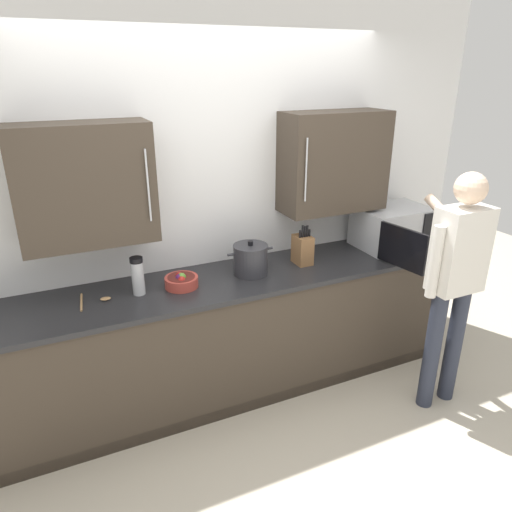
% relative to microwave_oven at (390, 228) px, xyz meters
% --- Properties ---
extents(ground_plane, '(9.81, 9.81, 0.00)m').
position_rel_microwave_oven_xyz_m(ground_plane, '(-1.36, -0.94, -1.07)').
color(ground_plane, '#B7AD99').
extents(back_wall_tiled, '(4.30, 0.44, 2.88)m').
position_rel_microwave_oven_xyz_m(back_wall_tiled, '(-1.36, 0.28, 0.41)').
color(back_wall_tiled, white).
rests_on(back_wall_tiled, ground_plane).
extents(counter_unit, '(3.55, 0.64, 0.91)m').
position_rel_microwave_oven_xyz_m(counter_unit, '(-1.36, -0.03, -0.62)').
color(counter_unit, '#3D3328').
rests_on(counter_unit, ground_plane).
extents(microwave_oven, '(0.57, 0.81, 0.32)m').
position_rel_microwave_oven_xyz_m(microwave_oven, '(0.00, 0.00, 0.00)').
color(microwave_oven, '#B7BABF').
rests_on(microwave_oven, counter_unit).
extents(thermos_flask, '(0.08, 0.08, 0.25)m').
position_rel_microwave_oven_xyz_m(thermos_flask, '(-2.00, -0.02, -0.03)').
color(thermos_flask, '#B7BABF').
rests_on(thermos_flask, counter_unit).
extents(stock_pot, '(0.34, 0.24, 0.24)m').
position_rel_microwave_oven_xyz_m(stock_pot, '(-1.22, -0.02, -0.05)').
color(stock_pot, '#2D2D33').
rests_on(stock_pot, counter_unit).
extents(wooden_spoon, '(0.19, 0.22, 0.02)m').
position_rel_microwave_oven_xyz_m(wooden_spoon, '(-2.28, -0.01, -0.15)').
color(wooden_spoon, tan).
rests_on(wooden_spoon, counter_unit).
extents(fruit_bowl, '(0.22, 0.22, 0.10)m').
position_rel_microwave_oven_xyz_m(fruit_bowl, '(-1.72, -0.03, -0.12)').
color(fruit_bowl, '#AD3D33').
rests_on(fruit_bowl, counter_unit).
extents(knife_block, '(0.11, 0.15, 0.30)m').
position_rel_microwave_oven_xyz_m(knife_block, '(-0.80, -0.01, -0.05)').
color(knife_block, brown).
rests_on(knife_block, counter_unit).
extents(person_figure, '(0.44, 0.58, 1.67)m').
position_rel_microwave_oven_xyz_m(person_figure, '(-0.09, -0.77, -0.07)').
color(person_figure, '#282D3D').
rests_on(person_figure, ground_plane).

